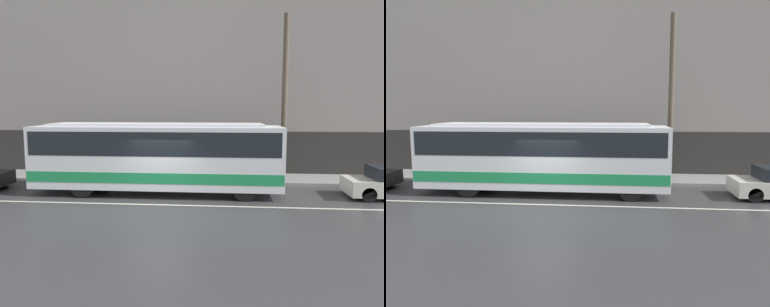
{
  "view_description": "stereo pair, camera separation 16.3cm",
  "coord_description": "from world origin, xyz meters",
  "views": [
    {
      "loc": [
        2.59,
        -14.14,
        3.81
      ],
      "look_at": [
        1.14,
        1.98,
        1.8
      ],
      "focal_mm": 35.0,
      "sensor_mm": 36.0,
      "label": 1
    },
    {
      "loc": [
        2.75,
        -14.13,
        3.81
      ],
      "look_at": [
        1.14,
        1.98,
        1.8
      ],
      "focal_mm": 35.0,
      "sensor_mm": 36.0,
      "label": 2
    }
  ],
  "objects": [
    {
      "name": "ground_plane",
      "position": [
        0.0,
        0.0,
        0.0
      ],
      "size": [
        60.0,
        60.0,
        0.0
      ],
      "primitive_type": "plane",
      "color": "#38383A"
    },
    {
      "name": "sidewalk",
      "position": [
        0.0,
        5.35,
        0.08
      ],
      "size": [
        60.0,
        2.71,
        0.16
      ],
      "color": "gray",
      "rests_on": "ground_plane"
    },
    {
      "name": "building_facade",
      "position": [
        0.0,
        6.85,
        4.78
      ],
      "size": [
        60.0,
        0.35,
        9.91
      ],
      "color": "gray",
      "rests_on": "ground_plane"
    },
    {
      "name": "lane_stripe",
      "position": [
        0.0,
        0.0,
        0.0
      ],
      "size": [
        54.0,
        0.14,
        0.01
      ],
      "color": "beige",
      "rests_on": "ground_plane"
    },
    {
      "name": "transit_bus",
      "position": [
        -0.41,
        1.98,
        1.75
      ],
      "size": [
        10.82,
        2.48,
        3.11
      ],
      "color": "white",
      "rests_on": "ground_plane"
    },
    {
      "name": "utility_pole_near",
      "position": [
        5.43,
        4.54,
        4.2
      ],
      "size": [
        0.27,
        0.27,
        8.08
      ],
      "color": "brown",
      "rests_on": "sidewalk"
    },
    {
      "name": "pedestrian_waiting",
      "position": [
        -4.53,
        4.58,
        0.92
      ],
      "size": [
        0.36,
        0.36,
        1.64
      ],
      "color": "#1E5933",
      "rests_on": "sidewalk"
    }
  ]
}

